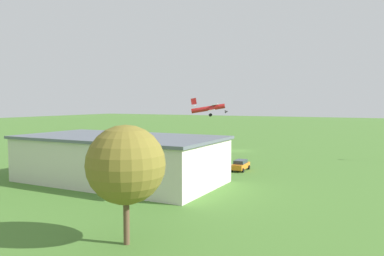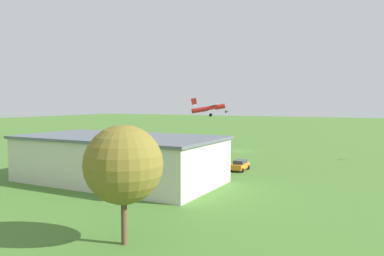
{
  "view_description": "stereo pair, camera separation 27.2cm",
  "coord_description": "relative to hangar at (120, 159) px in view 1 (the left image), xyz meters",
  "views": [
    {
      "loc": [
        -27.9,
        76.05,
        10.26
      ],
      "look_at": [
        4.61,
        13.05,
        5.49
      ],
      "focal_mm": 35.7,
      "sensor_mm": 36.0,
      "label": 1
    },
    {
      "loc": [
        -28.14,
        75.93,
        10.26
      ],
      "look_at": [
        4.61,
        13.05,
        5.49
      ],
      "focal_mm": 35.7,
      "sensor_mm": 36.0,
      "label": 2
    }
  ],
  "objects": [
    {
      "name": "ground_plane",
      "position": [
        -2.87,
        -36.84,
        -2.98
      ],
      "size": [
        400.0,
        400.0,
        0.0
      ],
      "primitive_type": "plane",
      "color": "#47752D"
    },
    {
      "name": "hangar",
      "position": [
        0.0,
        0.0,
        0.0
      ],
      "size": [
        26.34,
        13.89,
        5.94
      ],
      "color": "beige",
      "rests_on": "ground_plane"
    },
    {
      "name": "biplane",
      "position": [
        2.62,
        -33.53,
        6.06
      ],
      "size": [
        7.91,
        8.02,
        3.9
      ],
      "color": "#B21E1E"
    },
    {
      "name": "car_orange",
      "position": [
        -11.15,
        -14.76,
        -2.14
      ],
      "size": [
        2.06,
        4.35,
        1.6
      ],
      "color": "orange",
      "rests_on": "ground_plane"
    },
    {
      "name": "car_green",
      "position": [
        11.54,
        -13.81,
        -2.17
      ],
      "size": [
        2.24,
        4.47,
        1.56
      ],
      "color": "#1E6B38",
      "rests_on": "ground_plane"
    },
    {
      "name": "car_grey",
      "position": [
        18.58,
        -15.19,
        -2.11
      ],
      "size": [
        2.43,
        4.38,
        1.68
      ],
      "color": "slate",
      "rests_on": "ground_plane"
    },
    {
      "name": "person_by_parked_cars",
      "position": [
        0.25,
        -16.42,
        -2.19
      ],
      "size": [
        0.5,
        0.5,
        1.59
      ],
      "color": "#B23333",
      "rests_on": "ground_plane"
    },
    {
      "name": "person_at_fence_line",
      "position": [
        -1.95,
        -14.67,
        -2.23
      ],
      "size": [
        0.4,
        0.4,
        1.53
      ],
      "color": "#B23333",
      "rests_on": "ground_plane"
    },
    {
      "name": "tree_near_perimeter_road",
      "position": [
        -14.19,
        17.41,
        2.83
      ],
      "size": [
        5.71,
        5.71,
        8.68
      ],
      "color": "brown",
      "rests_on": "ground_plane"
    }
  ]
}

